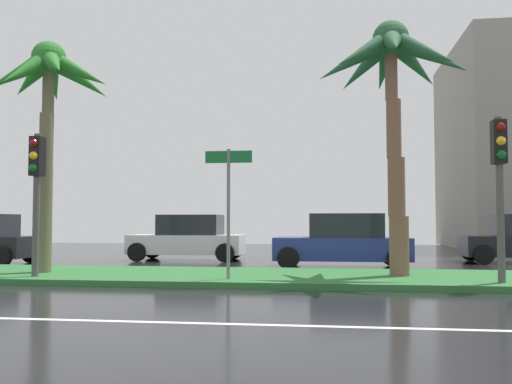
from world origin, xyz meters
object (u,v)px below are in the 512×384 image
object	(u,v)px
traffic_signal_median_left	(36,178)
car_in_traffic_second	(188,238)
palm_tree_mid_left	(48,88)
palm_tree_centre_left	(391,71)
traffic_signal_median_right	(500,168)
street_name_sign	(228,195)
car_in_traffic_third	(343,242)

from	to	relation	value
traffic_signal_median_left	car_in_traffic_second	world-z (taller)	traffic_signal_median_left
palm_tree_mid_left	palm_tree_centre_left	world-z (taller)	palm_tree_centre_left
traffic_signal_median_right	car_in_traffic_second	distance (m)	12.22
traffic_signal_median_right	street_name_sign	size ratio (longest dim) A/B	1.20
car_in_traffic_third	palm_tree_mid_left	bearing A→B (deg)	28.72
traffic_signal_median_left	street_name_sign	bearing A→B (deg)	0.51
traffic_signal_median_left	car_in_traffic_second	xyz separation A→B (m)	(1.68, 8.07, -1.70)
traffic_signal_median_right	car_in_traffic_second	size ratio (longest dim) A/B	0.84
traffic_signal_median_left	car_in_traffic_third	xyz separation A→B (m)	(7.46, 5.46, -1.70)
palm_tree_centre_left	palm_tree_mid_left	bearing A→B (deg)	-178.50
palm_tree_centre_left	car_in_traffic_second	world-z (taller)	palm_tree_centre_left
car_in_traffic_second	car_in_traffic_third	world-z (taller)	same
traffic_signal_median_right	street_name_sign	distance (m)	6.02
traffic_signal_median_right	car_in_traffic_third	bearing A→B (deg)	121.11
car_in_traffic_second	car_in_traffic_third	xyz separation A→B (m)	(5.78, -2.61, 0.00)
palm_tree_mid_left	car_in_traffic_second	xyz separation A→B (m)	(2.06, 6.90, -4.19)
palm_tree_mid_left	palm_tree_centre_left	xyz separation A→B (m)	(8.97, 0.23, 0.21)
palm_tree_centre_left	street_name_sign	bearing A→B (deg)	-160.69
traffic_signal_median_left	car_in_traffic_second	distance (m)	8.42
palm_tree_mid_left	traffic_signal_median_right	size ratio (longest dim) A/B	1.70
palm_tree_mid_left	street_name_sign	world-z (taller)	palm_tree_mid_left
traffic_signal_median_left	street_name_sign	xyz separation A→B (m)	(4.73, 0.04, -0.45)
traffic_signal_median_left	car_in_traffic_second	bearing A→B (deg)	78.21
palm_tree_mid_left	palm_tree_centre_left	size ratio (longest dim) A/B	0.97
palm_tree_centre_left	traffic_signal_median_right	world-z (taller)	palm_tree_centre_left
palm_tree_centre_left	car_in_traffic_second	bearing A→B (deg)	136.03
traffic_signal_median_left	car_in_traffic_third	world-z (taller)	traffic_signal_median_left
car_in_traffic_second	palm_tree_mid_left	bearing A→B (deg)	73.41
street_name_sign	car_in_traffic_third	size ratio (longest dim) A/B	0.70
street_name_sign	car_in_traffic_third	world-z (taller)	street_name_sign
palm_tree_mid_left	traffic_signal_median_right	bearing A→B (deg)	-5.75
palm_tree_mid_left	car_in_traffic_third	world-z (taller)	palm_tree_mid_left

